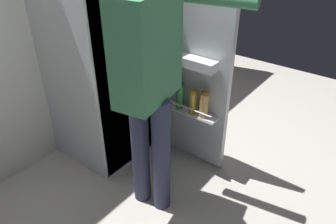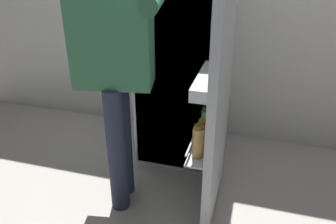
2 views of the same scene
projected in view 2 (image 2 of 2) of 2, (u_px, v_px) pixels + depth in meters
name	position (u px, v px, depth m)	size (l,w,h in m)	color
ground_plane	(166.00, 189.00, 2.53)	(5.45, 5.45, 0.00)	#B7B2A8
refrigerator	(188.00, 46.00, 2.54)	(0.69, 1.27, 1.81)	silver
person	(115.00, 55.00, 1.97)	(0.64, 0.71, 1.70)	#2D334C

